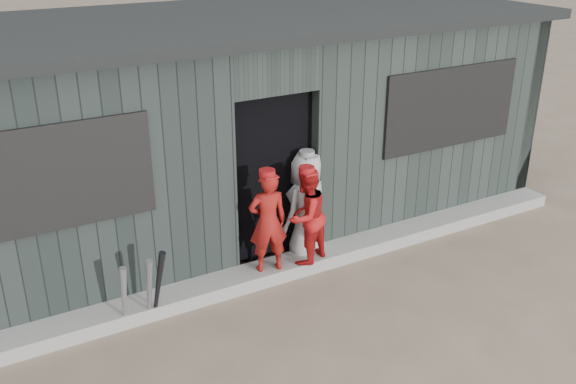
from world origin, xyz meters
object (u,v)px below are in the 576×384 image
bat_right (158,286)px  player_red_left (268,222)px  bat_left (124,298)px  player_grey_back (306,207)px  dugout (222,124)px  player_red_right (306,216)px  bat_mid (149,291)px

bat_right → player_red_left: player_red_left is taller
bat_right → bat_left: bearing=173.9°
bat_right → player_red_left: bearing=7.5°
player_grey_back → dugout: size_ratio=0.16×
player_red_left → player_grey_back: player_grey_back is taller
player_red_left → player_red_right: 0.45m
bat_left → bat_right: bat_right is taller
player_red_right → dugout: dugout is taller
bat_left → bat_right: bearing=-6.1°
bat_mid → dugout: dugout is taller
player_red_left → player_grey_back: 0.67m
bat_mid → player_red_right: bearing=4.2°
bat_left → player_red_left: player_red_left is taller
bat_mid → dugout: bearing=49.2°
bat_left → player_red_right: 2.10m
player_red_right → bat_right: bearing=-19.1°
player_red_left → player_red_right: player_red_left is taller
player_red_left → bat_left: bearing=17.6°
bat_right → player_red_right: 1.77m
player_red_right → player_grey_back: bearing=-144.6°
player_grey_back → bat_right: bearing=-8.7°
bat_mid → bat_right: size_ratio=0.94×
bat_mid → player_grey_back: size_ratio=0.59×
bat_right → player_red_left: 1.34m
player_red_left → dugout: size_ratio=0.14×
bat_mid → player_red_left: 1.44m
bat_left → dugout: 2.81m
player_red_left → player_grey_back: (0.62, 0.24, -0.06)m
player_red_left → player_red_right: bearing=-172.3°
player_red_right → dugout: bearing=-107.3°
player_grey_back → dugout: dugout is taller
player_red_left → player_red_right: (0.45, -0.04, -0.02)m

